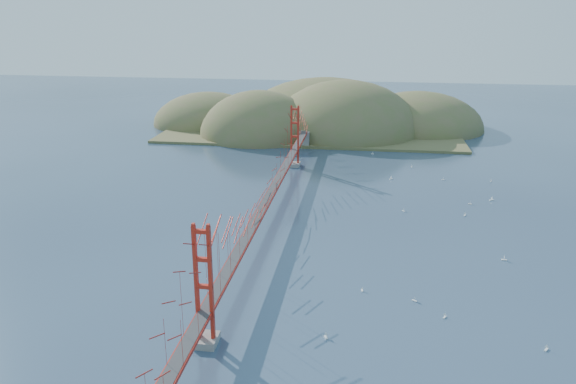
# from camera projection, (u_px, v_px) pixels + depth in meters

# --- Properties ---
(ground) EXTENTS (320.00, 320.00, 0.00)m
(ground) POSITION_uv_depth(u_px,v_px,m) (266.00, 223.00, 79.12)
(ground) COLOR #293B52
(ground) RESTS_ON ground
(bridge) EXTENTS (2.20, 94.40, 12.00)m
(bridge) POSITION_uv_depth(u_px,v_px,m) (266.00, 175.00, 77.08)
(bridge) COLOR gray
(bridge) RESTS_ON ground
(far_headlands) EXTENTS (84.00, 58.00, 25.00)m
(far_headlands) POSITION_uv_depth(u_px,v_px,m) (323.00, 126.00, 143.15)
(far_headlands) COLOR brown
(far_headlands) RESTS_ON ground
(sailboat_10) EXTENTS (0.63, 0.63, 0.71)m
(sailboat_10) POSITION_uv_depth(u_px,v_px,m) (326.00, 336.00, 51.77)
(sailboat_10) COLOR white
(sailboat_10) RESTS_ON ground
(sailboat_12) EXTENTS (0.56, 0.55, 0.63)m
(sailboat_12) POSITION_uv_depth(u_px,v_px,m) (373.00, 153.00, 116.07)
(sailboat_12) COLOR white
(sailboat_12) RESTS_ON ground
(sailboat_6) EXTENTS (0.60, 0.60, 0.64)m
(sailboat_6) POSITION_uv_depth(u_px,v_px,m) (414.00, 300.00, 58.19)
(sailboat_6) COLOR white
(sailboat_6) RESTS_ON ground
(sailboat_7) EXTENTS (0.56, 0.48, 0.64)m
(sailboat_7) POSITION_uv_depth(u_px,v_px,m) (470.00, 203.00, 86.64)
(sailboat_7) COLOR white
(sailboat_7) RESTS_ON ground
(sailboat_3) EXTENTS (0.65, 0.65, 0.70)m
(sailboat_3) POSITION_uv_depth(u_px,v_px,m) (391.00, 179.00, 99.16)
(sailboat_3) COLOR white
(sailboat_3) RESTS_ON ground
(sailboat_13) EXTENTS (0.65, 0.65, 0.69)m
(sailboat_13) POSITION_uv_depth(u_px,v_px,m) (546.00, 349.00, 49.91)
(sailboat_13) COLOR white
(sailboat_13) RESTS_ON ground
(sailboat_2) EXTENTS (0.65, 0.56, 0.75)m
(sailboat_2) POSITION_uv_depth(u_px,v_px,m) (504.00, 259.00, 67.55)
(sailboat_2) COLOR white
(sailboat_2) RESTS_ON ground
(sailboat_9) EXTENTS (0.52, 0.52, 0.57)m
(sailboat_9) POSITION_uv_depth(u_px,v_px,m) (491.00, 181.00, 97.86)
(sailboat_9) COLOR white
(sailboat_9) RESTS_ON ground
(sailboat_8) EXTENTS (0.66, 0.63, 0.74)m
(sailboat_8) POSITION_uv_depth(u_px,v_px,m) (492.00, 200.00, 88.37)
(sailboat_8) COLOR white
(sailboat_8) RESTS_ON ground
(sailboat_15) EXTENTS (0.45, 0.53, 0.60)m
(sailboat_15) POSITION_uv_depth(u_px,v_px,m) (412.00, 167.00, 106.50)
(sailboat_15) COLOR white
(sailboat_15) RESTS_ON ground
(sailboat_14) EXTENTS (0.59, 0.59, 0.66)m
(sailboat_14) POSITION_uv_depth(u_px,v_px,m) (465.00, 215.00, 81.92)
(sailboat_14) COLOR white
(sailboat_14) RESTS_ON ground
(sailboat_1) EXTENTS (0.58, 0.58, 0.61)m
(sailboat_1) POSITION_uv_depth(u_px,v_px,m) (403.00, 210.00, 83.68)
(sailboat_1) COLOR white
(sailboat_1) RESTS_ON ground
(sailboat_0) EXTENTS (0.45, 0.50, 0.57)m
(sailboat_0) POSITION_uv_depth(u_px,v_px,m) (362.00, 290.00, 60.30)
(sailboat_0) COLOR white
(sailboat_0) RESTS_ON ground
(sailboat_16) EXTENTS (0.55, 0.55, 0.61)m
(sailboat_16) POSITION_uv_depth(u_px,v_px,m) (443.00, 179.00, 98.77)
(sailboat_16) COLOR white
(sailboat_16) RESTS_ON ground
(sailboat_extra_0) EXTENTS (0.57, 0.57, 0.61)m
(sailboat_extra_0) POSITION_uv_depth(u_px,v_px,m) (445.00, 316.00, 55.13)
(sailboat_extra_0) COLOR white
(sailboat_extra_0) RESTS_ON ground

